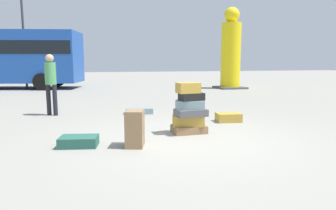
% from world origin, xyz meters
% --- Properties ---
extents(ground_plane, '(80.00, 80.00, 0.00)m').
position_xyz_m(ground_plane, '(0.00, 0.00, 0.00)').
color(ground_plane, gray).
extents(suitcase_tower, '(0.72, 0.58, 1.06)m').
position_xyz_m(suitcase_tower, '(0.16, 0.46, 0.45)').
color(suitcase_tower, olive).
rests_on(suitcase_tower, ground).
extents(suitcase_brown_foreground_far, '(0.41, 0.49, 0.65)m').
position_xyz_m(suitcase_brown_foreground_far, '(-1.09, -0.25, 0.32)').
color(suitcase_brown_foreground_far, olive).
rests_on(suitcase_brown_foreground_far, ground).
extents(suitcase_teal_foreground_near, '(0.72, 0.54, 0.18)m').
position_xyz_m(suitcase_teal_foreground_near, '(-2.06, 0.01, 0.09)').
color(suitcase_teal_foreground_near, '#26594C').
rests_on(suitcase_teal_foreground_near, ground).
extents(suitcase_tan_upright_blue, '(0.64, 0.50, 0.22)m').
position_xyz_m(suitcase_tan_upright_blue, '(1.50, 1.38, 0.11)').
color(suitcase_tan_upright_blue, '#B28C33').
rests_on(suitcase_tan_upright_blue, ground).
extents(suitcase_slate_left_side, '(0.82, 0.42, 0.16)m').
position_xyz_m(suitcase_slate_left_side, '(-0.47, 3.09, 0.08)').
color(suitcase_slate_left_side, gray).
rests_on(suitcase_slate_left_side, ground).
extents(person_bearded_onlooker, '(0.30, 0.30, 1.69)m').
position_xyz_m(person_bearded_onlooker, '(-2.87, 3.48, 1.02)').
color(person_bearded_onlooker, black).
rests_on(person_bearded_onlooker, ground).
extents(yellow_dummy_statue, '(1.52, 1.52, 4.45)m').
position_xyz_m(yellow_dummy_statue, '(5.85, 10.15, 1.99)').
color(yellow_dummy_statue, yellow).
rests_on(yellow_dummy_statue, ground).
extents(lamp_post, '(0.36, 0.36, 5.34)m').
position_xyz_m(lamp_post, '(-5.20, 12.76, 3.56)').
color(lamp_post, '#333338').
rests_on(lamp_post, ground).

